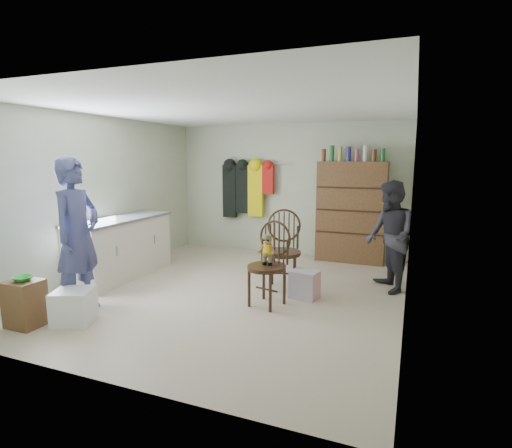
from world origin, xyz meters
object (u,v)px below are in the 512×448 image
at_px(chair_front, 269,258).
at_px(dresser, 351,211).
at_px(chair_far, 283,246).
at_px(counter, 121,247).

height_order(chair_front, dresser, dresser).
height_order(chair_front, chair_far, chair_far).
distance_m(chair_front, dresser, 2.67).
bearing_deg(counter, dresser, 35.68).
bearing_deg(dresser, counter, -144.32).
bearing_deg(chair_far, chair_front, -101.59).
distance_m(counter, chair_far, 2.57).
bearing_deg(dresser, chair_far, -109.95).
distance_m(counter, dresser, 3.96).
relative_size(counter, chair_front, 1.73).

